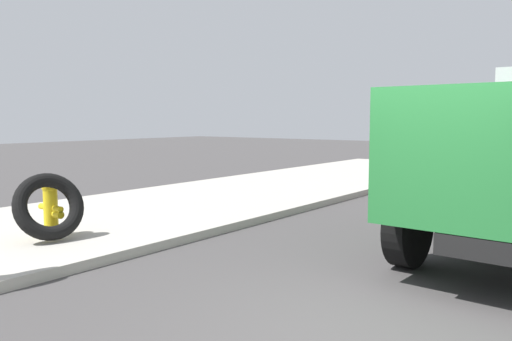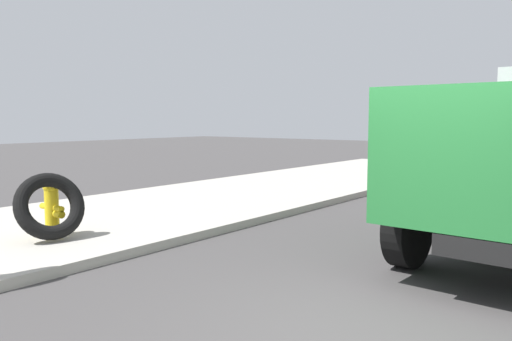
# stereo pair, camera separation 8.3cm
# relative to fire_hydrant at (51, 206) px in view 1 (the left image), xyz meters

# --- Properties ---
(ground_plane) EXTENTS (80.00, 80.00, 0.00)m
(ground_plane) POSITION_rel_fire_hydrant_xyz_m (-0.10, -5.68, -0.65)
(ground_plane) COLOR #423F3F
(sidewalk_curb) EXTENTS (36.00, 5.00, 0.15)m
(sidewalk_curb) POSITION_rel_fire_hydrant_xyz_m (-0.10, 0.82, -0.57)
(sidewalk_curb) COLOR #ADA89E
(sidewalk_curb) RESTS_ON ground
(fire_hydrant) EXTENTS (0.25, 0.58, 0.93)m
(fire_hydrant) POSITION_rel_fire_hydrant_xyz_m (0.00, 0.00, 0.00)
(fire_hydrant) COLOR yellow
(fire_hydrant) RESTS_ON sidewalk_curb
(loose_tire) EXTENTS (1.19, 0.85, 1.08)m
(loose_tire) POSITION_rel_fire_hydrant_xyz_m (-0.21, -0.29, 0.04)
(loose_tire) COLOR black
(loose_tire) RESTS_ON sidewalk_curb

